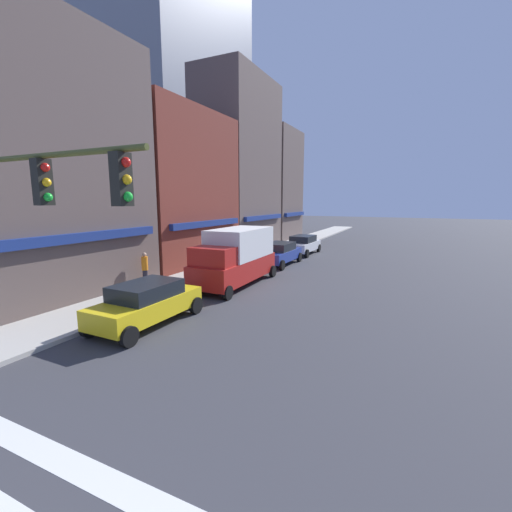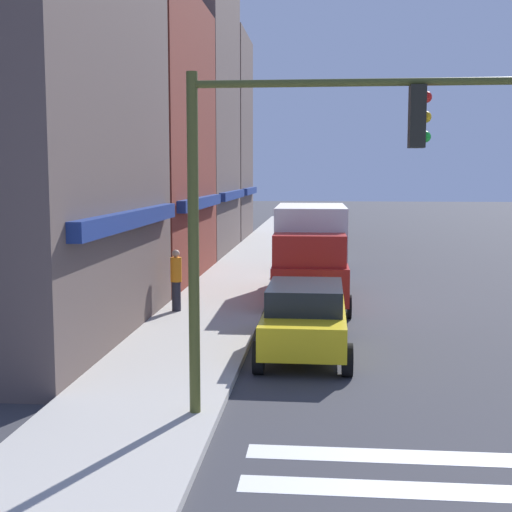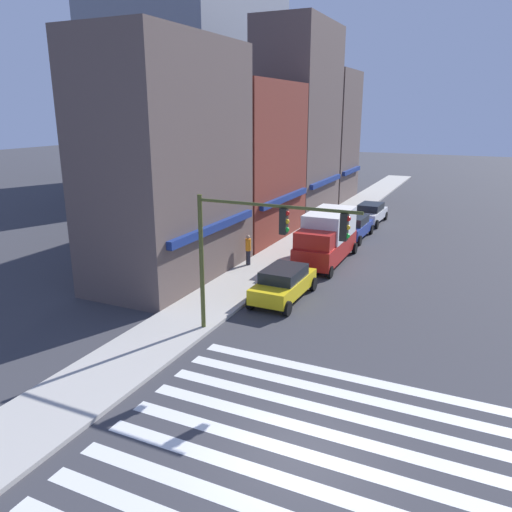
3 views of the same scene
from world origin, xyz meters
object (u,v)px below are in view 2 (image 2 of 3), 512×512
Objects in this scene: traffic_signal at (349,166)px; box_truck_red at (311,252)px; sedan_blue at (313,253)px; sedan_white at (315,240)px; pedestrian_orange_vest at (176,279)px; sedan_yellow at (305,317)px.

traffic_signal is 11.78m from box_truck_red.
box_truck_red is 1.41× the size of sedan_blue.
pedestrian_orange_vest is (-14.82, 3.79, 0.23)m from sedan_white.
sedan_blue is at bearing -178.49° from sedan_white.
sedan_blue is at bearing -0.79° from box_truck_red.
sedan_blue is at bearing 0.49° from sedan_yellow.
pedestrian_orange_vest is (-9.32, 3.79, 0.23)m from sedan_blue.
traffic_signal reaches higher than pedestrian_orange_vest.
pedestrian_orange_vest reaches higher than sedan_yellow.
traffic_signal is 1.46× the size of sedan_blue.
traffic_signal is 1.04× the size of box_truck_red.
sedan_yellow is 6.84m from box_truck_red.
sedan_white is (23.39, 0.78, -3.36)m from traffic_signal.
sedan_yellow is 1.00× the size of sedan_blue.
pedestrian_orange_vest reaches higher than sedan_white.
pedestrian_orange_vest is (3.93, 3.79, 0.23)m from sedan_yellow.
sedan_white is (11.94, 0.00, -0.75)m from box_truck_red.
sedan_blue is 2.50× the size of pedestrian_orange_vest.
sedan_white is 2.51× the size of pedestrian_orange_vest.
sedan_white is 15.29m from pedestrian_orange_vest.
box_truck_red is at bearing -178.49° from sedan_white.
sedan_blue is (13.24, 0.00, 0.00)m from sedan_yellow.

